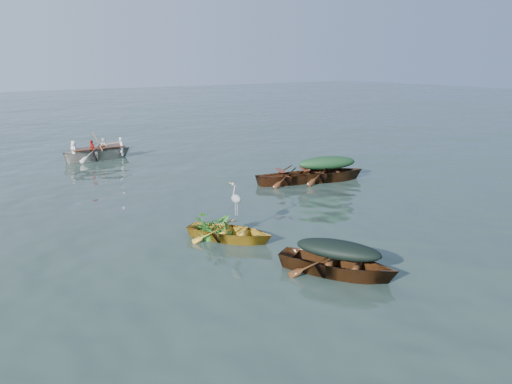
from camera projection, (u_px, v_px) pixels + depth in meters
ground at (311, 220)px, 15.04m from camera, size 140.00×140.00×0.00m
yellow_dinghy at (230, 240)px, 13.40m from camera, size 2.75×3.20×0.79m
dark_covered_boat at (337, 274)px, 11.26m from camera, size 2.92×3.75×0.88m
green_tarp_boat at (326, 181)px, 19.81m from camera, size 4.53×2.61×1.01m
open_wooden_boat at (292, 183)px, 19.43m from camera, size 4.20×2.35×0.91m
rowed_boat at (99, 159)px, 24.04m from camera, size 4.55×1.53×1.08m
dark_tarp_cover at (338, 248)px, 11.10m from camera, size 1.60×2.06×0.40m
green_tarp_cover at (327, 162)px, 19.62m from camera, size 2.49×1.44×0.52m
thwart_benches at (292, 172)px, 19.30m from camera, size 2.14×1.29×0.04m
heron at (236, 204)px, 13.69m from camera, size 0.46×0.49×0.92m
dinghy_weeds at (212, 213)px, 13.44m from camera, size 1.09×1.14×0.60m
rowers at (98, 140)px, 23.80m from camera, size 3.20×1.34×0.76m
oars at (98, 148)px, 23.89m from camera, size 0.71×2.62×0.06m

